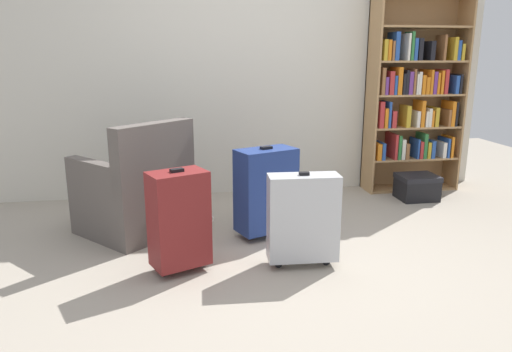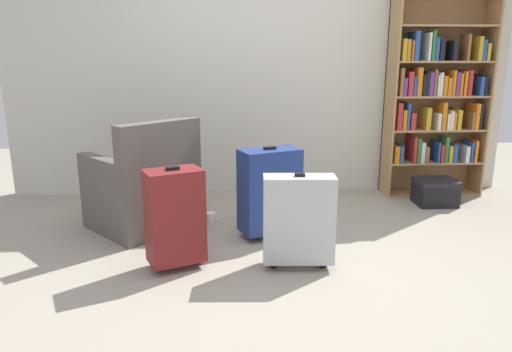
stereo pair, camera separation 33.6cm
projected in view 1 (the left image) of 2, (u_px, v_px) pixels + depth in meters
name	position (u px, v px, depth m)	size (l,w,h in m)	color
ground_plane	(286.00, 266.00, 3.21)	(8.69, 8.69, 0.00)	#9E9384
back_wall	(245.00, 63.00, 4.68)	(4.97, 0.10, 2.60)	beige
bookshelf	(413.00, 97.00, 4.83)	(0.96, 0.31, 1.95)	#A87F51
armchair	(136.00, 194.00, 3.76)	(0.99, 0.99, 0.90)	#59514C
mug	(205.00, 220.00, 3.97)	(0.12, 0.08, 0.10)	white
storage_box	(417.00, 186.00, 4.66)	(0.37, 0.31, 0.24)	black
suitcase_silver	(303.00, 218.00, 3.14)	(0.47, 0.21, 0.65)	#B7BABF
suitcase_dark_red	(179.00, 219.00, 3.06)	(0.42, 0.35, 0.69)	maroon
suitcase_navy_blue	(266.00, 190.00, 3.67)	(0.51, 0.39, 0.71)	navy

